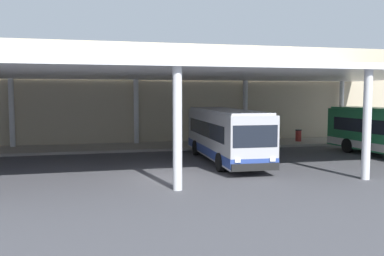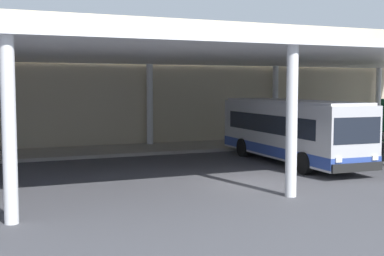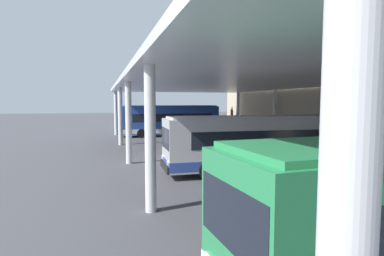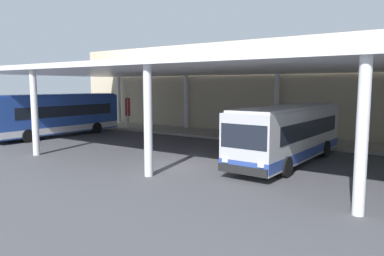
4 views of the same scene
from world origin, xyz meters
TOP-DOWN VIEW (x-y plane):
  - ground_plane at (0.00, 0.00)m, footprint 200.00×200.00m
  - platform_kerb at (0.00, 11.75)m, footprint 42.00×4.50m
  - station_building_facade at (0.00, 15.00)m, footprint 48.00×1.60m
  - canopy_shelter at (0.00, 5.50)m, footprint 40.00×17.00m
  - bus_nearest_bay at (-15.55, 3.54)m, footprint 2.82×11.36m
  - bus_second_bay at (4.39, 4.25)m, footprint 3.00×10.62m
  - banner_sign at (-14.62, 10.94)m, footprint 0.70×0.12m

SIDE VIEW (x-z plane):
  - ground_plane at x=0.00m, z-range 0.00..0.00m
  - platform_kerb at x=0.00m, z-range 0.00..0.18m
  - bus_second_bay at x=4.39m, z-range 0.07..3.24m
  - bus_nearest_bay at x=-15.55m, z-range 0.06..3.63m
  - banner_sign at x=-14.62m, z-range 0.38..3.58m
  - station_building_facade at x=0.00m, z-range 0.00..8.30m
  - canopy_shelter at x=0.00m, z-range 2.52..8.07m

